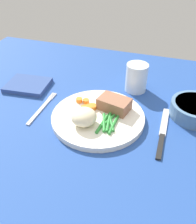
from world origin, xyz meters
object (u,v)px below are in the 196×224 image
at_px(dinner_plate, 98,117).
at_px(water_glass, 136,79).
at_px(fork, 42,108).
at_px(napkin, 28,85).
at_px(salad_bowl, 195,109).
at_px(knife, 163,133).
at_px(meat_portion, 114,104).

distance_m(dinner_plate, water_glass, 0.20).
relative_size(fork, napkin, 1.21).
relative_size(water_glass, salad_bowl, 0.67).
xyz_separation_m(dinner_plate, knife, (0.18, -0.00, -0.01)).
bearing_deg(salad_bowl, fork, -166.49).
relative_size(fork, water_glass, 1.82).
bearing_deg(water_glass, knife, -59.99).
bearing_deg(water_glass, meat_portion, -102.94).
distance_m(meat_portion, salad_bowl, 0.23).
height_order(dinner_plate, napkin, same).
xyz_separation_m(meat_portion, fork, (-0.21, -0.04, -0.03)).
distance_m(meat_portion, fork, 0.22).
xyz_separation_m(dinner_plate, napkin, (-0.28, 0.09, -0.00)).
bearing_deg(napkin, water_glass, 15.38).
distance_m(dinner_plate, meat_portion, 0.06).
bearing_deg(water_glass, fork, -141.92).
bearing_deg(napkin, salad_bowl, 0.87).
height_order(fork, water_glass, water_glass).
distance_m(meat_portion, water_glass, 0.15).
distance_m(water_glass, salad_bowl, 0.21).
bearing_deg(water_glass, dinner_plate, -110.09).
height_order(dinner_plate, fork, dinner_plate).
distance_m(knife, water_glass, 0.22).
xyz_separation_m(knife, salad_bowl, (0.08, 0.10, 0.02)).
height_order(knife, napkin, napkin).
bearing_deg(dinner_plate, salad_bowl, 21.56).
relative_size(dinner_plate, water_glass, 2.83).
bearing_deg(meat_portion, water_glass, 77.06).
bearing_deg(fork, water_glass, 34.12).
relative_size(dinner_plate, salad_bowl, 1.89).
bearing_deg(napkin, meat_portion, -9.35).
distance_m(salad_bowl, napkin, 0.53).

